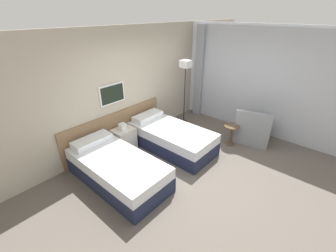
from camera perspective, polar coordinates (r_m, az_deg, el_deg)
ground_plane at (r=4.85m, az=6.57°, el=-10.48°), size 16.00×16.00×0.00m
wall_headboard at (r=5.43m, az=-10.27°, el=9.05°), size 10.00×0.10×2.70m
wall_window at (r=6.25m, az=22.12°, el=10.28°), size 0.21×4.44×2.70m
bed_near_door at (r=4.46m, az=-12.84°, el=-10.53°), size 0.99×2.04×0.66m
bed_near_window at (r=5.34m, az=0.73°, el=-2.89°), size 0.99×2.04×0.66m
nightstand at (r=5.36m, az=-11.11°, el=-3.27°), size 0.48×0.40×0.68m
floor_lamp at (r=6.20m, az=4.44°, el=13.76°), size 0.25×0.25×1.80m
side_table at (r=5.66m, az=15.77°, el=-1.35°), size 0.37×0.37×0.50m
armchair at (r=5.99m, az=20.76°, el=-1.14°), size 0.87×0.94×0.88m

